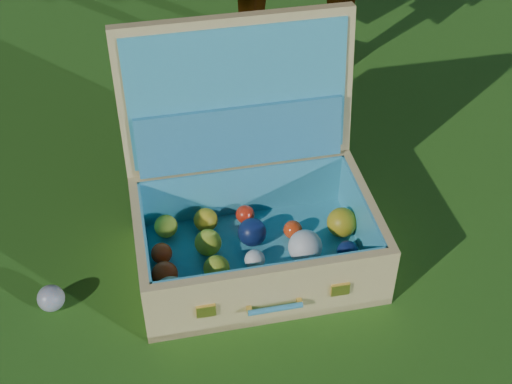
% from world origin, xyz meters
% --- Properties ---
extents(ground, '(60.00, 60.00, 0.00)m').
position_xyz_m(ground, '(0.00, 0.00, 0.00)').
color(ground, '#215114').
rests_on(ground, ground).
extents(stray_ball, '(0.07, 0.07, 0.07)m').
position_xyz_m(stray_ball, '(-0.41, -0.11, 0.03)').
color(stray_ball, teal).
rests_on(stray_ball, ground).
extents(suitcase, '(0.70, 0.61, 0.59)m').
position_xyz_m(suitcase, '(0.08, 0.11, 0.17)').
color(suitcase, '#D4B872').
rests_on(suitcase, ground).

